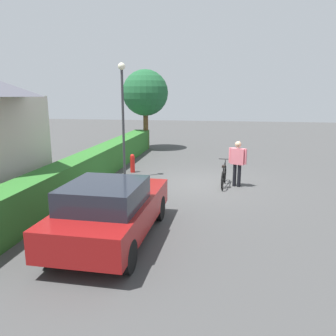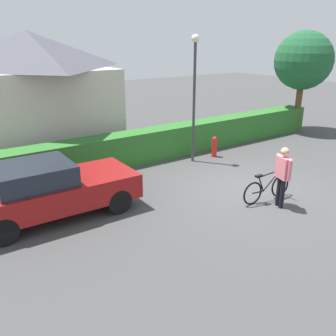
{
  "view_description": "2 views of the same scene",
  "coord_description": "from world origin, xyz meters",
  "px_view_note": "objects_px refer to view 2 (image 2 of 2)",
  "views": [
    {
      "loc": [
        -12.68,
        -0.7,
        3.42
      ],
      "look_at": [
        -3.63,
        0.83,
        1.38
      ],
      "focal_mm": 36.22,
      "sensor_mm": 36.0,
      "label": 1
    },
    {
      "loc": [
        -8.01,
        -6.9,
        4.39
      ],
      "look_at": [
        -2.74,
        0.57,
        1.14
      ],
      "focal_mm": 38.89,
      "sensor_mm": 36.0,
      "label": 2
    }
  ],
  "objects_px": {
    "parked_car_near": "(50,189)",
    "bicycle": "(267,188)",
    "tree_kerbside": "(303,61)",
    "fire_hydrant": "(214,146)",
    "person_rider": "(283,173)",
    "street_lamp": "(194,83)"
  },
  "relations": [
    {
      "from": "parked_car_near",
      "to": "bicycle",
      "type": "bearing_deg",
      "value": -25.64
    },
    {
      "from": "parked_car_near",
      "to": "tree_kerbside",
      "type": "relative_size",
      "value": 0.89
    },
    {
      "from": "bicycle",
      "to": "fire_hydrant",
      "type": "height_order",
      "value": "bicycle"
    },
    {
      "from": "bicycle",
      "to": "parked_car_near",
      "type": "bearing_deg",
      "value": 154.36
    },
    {
      "from": "person_rider",
      "to": "street_lamp",
      "type": "height_order",
      "value": "street_lamp"
    },
    {
      "from": "fire_hydrant",
      "to": "tree_kerbside",
      "type": "bearing_deg",
      "value": 7.84
    },
    {
      "from": "person_rider",
      "to": "street_lamp",
      "type": "bearing_deg",
      "value": 83.17
    },
    {
      "from": "fire_hydrant",
      "to": "bicycle",
      "type": "bearing_deg",
      "value": -111.66
    },
    {
      "from": "street_lamp",
      "to": "fire_hydrant",
      "type": "relative_size",
      "value": 5.62
    },
    {
      "from": "parked_car_near",
      "to": "person_rider",
      "type": "relative_size",
      "value": 2.51
    },
    {
      "from": "person_rider",
      "to": "street_lamp",
      "type": "distance_m",
      "value": 4.91
    },
    {
      "from": "parked_car_near",
      "to": "person_rider",
      "type": "xyz_separation_m",
      "value": [
        5.34,
        -3.04,
        0.23
      ]
    },
    {
      "from": "street_lamp",
      "to": "tree_kerbside",
      "type": "height_order",
      "value": "tree_kerbside"
    },
    {
      "from": "parked_car_near",
      "to": "street_lamp",
      "type": "bearing_deg",
      "value": 13.84
    },
    {
      "from": "parked_car_near",
      "to": "fire_hydrant",
      "type": "relative_size",
      "value": 5.26
    },
    {
      "from": "parked_car_near",
      "to": "bicycle",
      "type": "distance_m",
      "value": 5.94
    },
    {
      "from": "person_rider",
      "to": "tree_kerbside",
      "type": "xyz_separation_m",
      "value": [
        7.88,
        5.31,
        2.4
      ]
    },
    {
      "from": "person_rider",
      "to": "fire_hydrant",
      "type": "bearing_deg",
      "value": 70.4
    },
    {
      "from": "person_rider",
      "to": "fire_hydrant",
      "type": "xyz_separation_m",
      "value": [
        1.58,
        4.44,
        -0.59
      ]
    },
    {
      "from": "bicycle",
      "to": "tree_kerbside",
      "type": "xyz_separation_m",
      "value": [
        7.87,
        4.83,
        3.02
      ]
    },
    {
      "from": "bicycle",
      "to": "person_rider",
      "type": "height_order",
      "value": "person_rider"
    },
    {
      "from": "bicycle",
      "to": "person_rider",
      "type": "xyz_separation_m",
      "value": [
        -0.01,
        -0.48,
        0.62
      ]
    }
  ]
}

